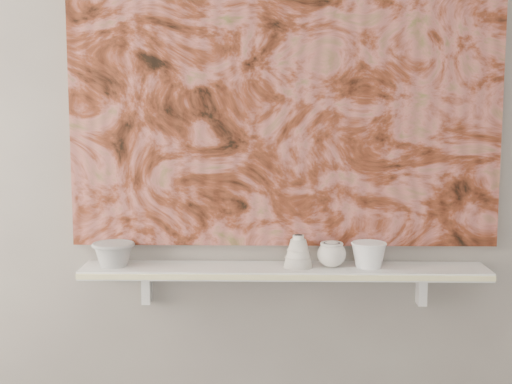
{
  "coord_description": "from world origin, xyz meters",
  "views": [
    {
      "loc": [
        -0.05,
        -0.9,
        1.51
      ],
      "look_at": [
        -0.1,
        1.49,
        1.19
      ],
      "focal_mm": 50.0,
      "sensor_mm": 36.0,
      "label": 1
    }
  ],
  "objects_px": {
    "painting": "(285,89)",
    "bowl_white": "(369,254)",
    "shelf": "(284,271)",
    "cup_cream": "(332,254)",
    "bell_vessel": "(298,251)",
    "bowl_grey": "(114,254)"
  },
  "relations": [
    {
      "from": "cup_cream",
      "to": "bowl_white",
      "type": "height_order",
      "value": "cup_cream"
    },
    {
      "from": "cup_cream",
      "to": "bell_vessel",
      "type": "bearing_deg",
      "value": 180.0
    },
    {
      "from": "bell_vessel",
      "to": "bowl_white",
      "type": "relative_size",
      "value": 0.92
    },
    {
      "from": "shelf",
      "to": "cup_cream",
      "type": "distance_m",
      "value": 0.17
    },
    {
      "from": "shelf",
      "to": "painting",
      "type": "xyz_separation_m",
      "value": [
        0.0,
        0.08,
        0.62
      ]
    },
    {
      "from": "painting",
      "to": "bowl_white",
      "type": "height_order",
      "value": "painting"
    },
    {
      "from": "painting",
      "to": "shelf",
      "type": "bearing_deg",
      "value": -90.0
    },
    {
      "from": "painting",
      "to": "bell_vessel",
      "type": "bearing_deg",
      "value": -59.01
    },
    {
      "from": "bowl_grey",
      "to": "bowl_white",
      "type": "distance_m",
      "value": 0.88
    },
    {
      "from": "shelf",
      "to": "bowl_grey",
      "type": "height_order",
      "value": "bowl_grey"
    },
    {
      "from": "shelf",
      "to": "bell_vessel",
      "type": "bearing_deg",
      "value": 0.0
    },
    {
      "from": "bowl_grey",
      "to": "bowl_white",
      "type": "height_order",
      "value": "bowl_white"
    },
    {
      "from": "bowl_grey",
      "to": "cup_cream",
      "type": "height_order",
      "value": "cup_cream"
    },
    {
      "from": "bowl_white",
      "to": "shelf",
      "type": "bearing_deg",
      "value": 180.0
    },
    {
      "from": "bowl_grey",
      "to": "cup_cream",
      "type": "distance_m",
      "value": 0.76
    },
    {
      "from": "shelf",
      "to": "bowl_white",
      "type": "xyz_separation_m",
      "value": [
        0.29,
        0.0,
        0.06
      ]
    },
    {
      "from": "shelf",
      "to": "bowl_grey",
      "type": "bearing_deg",
      "value": 180.0
    },
    {
      "from": "bowl_white",
      "to": "painting",
      "type": "bearing_deg",
      "value": 164.54
    },
    {
      "from": "shelf",
      "to": "cup_cream",
      "type": "relative_size",
      "value": 14.18
    },
    {
      "from": "cup_cream",
      "to": "bell_vessel",
      "type": "distance_m",
      "value": 0.12
    },
    {
      "from": "bell_vessel",
      "to": "bowl_white",
      "type": "distance_m",
      "value": 0.24
    },
    {
      "from": "painting",
      "to": "bowl_grey",
      "type": "relative_size",
      "value": 10.13
    }
  ]
}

